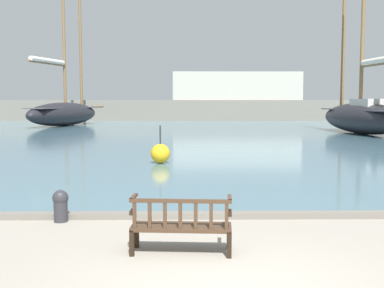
{
  "coord_description": "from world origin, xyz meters",
  "views": [
    {
      "loc": [
        -0.49,
        -6.0,
        2.44
      ],
      "look_at": [
        -0.28,
        10.0,
        1.0
      ],
      "focal_mm": 45.0,
      "sensor_mm": 36.0,
      "label": 1
    }
  ],
  "objects_px": {
    "park_bench": "(181,225)",
    "sailboat_far_port": "(64,111)",
    "mooring_bollard": "(61,204)",
    "sailboat_far_starboard": "(362,115)",
    "channel_buoy": "(160,153)"
  },
  "relations": [
    {
      "from": "park_bench",
      "to": "sailboat_far_port",
      "type": "height_order",
      "value": "sailboat_far_port"
    },
    {
      "from": "sailboat_far_port",
      "to": "channel_buoy",
      "type": "distance_m",
      "value": 29.66
    },
    {
      "from": "park_bench",
      "to": "mooring_bollard",
      "type": "relative_size",
      "value": 2.51
    },
    {
      "from": "sailboat_far_starboard",
      "to": "channel_buoy",
      "type": "distance_m",
      "value": 21.18
    },
    {
      "from": "sailboat_far_starboard",
      "to": "channel_buoy",
      "type": "height_order",
      "value": "sailboat_far_starboard"
    },
    {
      "from": "park_bench",
      "to": "sailboat_far_starboard",
      "type": "xyz_separation_m",
      "value": [
        12.74,
        26.76,
        0.95
      ]
    },
    {
      "from": "park_bench",
      "to": "channel_buoy",
      "type": "distance_m",
      "value": 10.61
    },
    {
      "from": "sailboat_far_starboard",
      "to": "mooring_bollard",
      "type": "bearing_deg",
      "value": -121.59
    },
    {
      "from": "sailboat_far_port",
      "to": "channel_buoy",
      "type": "xyz_separation_m",
      "value": [
        10.58,
        -27.7,
        -1.03
      ]
    },
    {
      "from": "sailboat_far_starboard",
      "to": "sailboat_far_port",
      "type": "distance_m",
      "value": 26.8
    },
    {
      "from": "park_bench",
      "to": "channel_buoy",
      "type": "xyz_separation_m",
      "value": [
        -0.89,
        10.57,
        -0.02
      ]
    },
    {
      "from": "park_bench",
      "to": "sailboat_far_port",
      "type": "distance_m",
      "value": 39.96
    },
    {
      "from": "sailboat_far_port",
      "to": "channel_buoy",
      "type": "relative_size",
      "value": 11.91
    },
    {
      "from": "sailboat_far_starboard",
      "to": "park_bench",
      "type": "bearing_deg",
      "value": -115.45
    },
    {
      "from": "mooring_bollard",
      "to": "sailboat_far_port",
      "type": "bearing_deg",
      "value": 103.96
    }
  ]
}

